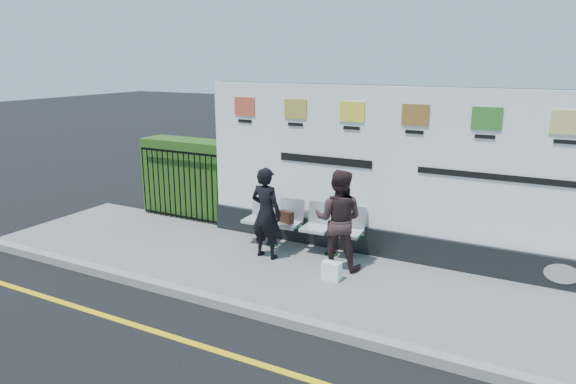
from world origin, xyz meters
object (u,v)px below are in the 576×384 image
Objects in this scene: billboard at (412,188)px; woman_right at (338,220)px; woman_left at (266,213)px; bench at (301,237)px.

billboard is 1.41m from woman_right.
billboard reaches higher than woman_left.
woman_right reaches higher than bench.
bench is (-1.88, -0.47, -1.06)m from billboard.
woman_left is 1.32m from woman_right.
billboard reaches higher than bench.
woman_right is at bearing -136.12° from billboard.
bench is at bearing -118.31° from woman_left.
woman_left reaches higher than bench.
billboard is at bearing 11.10° from bench.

